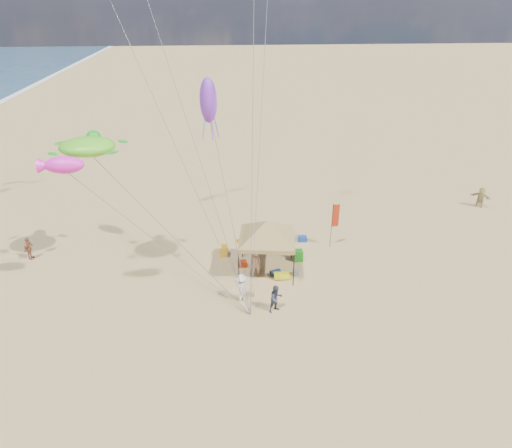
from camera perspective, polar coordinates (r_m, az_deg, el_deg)
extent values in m
plane|color=tan|center=(23.69, 0.62, -11.98)|extent=(280.00, 280.00, 0.00)
cylinder|color=black|center=(28.37, -1.74, -2.33)|extent=(0.06, 0.06, 2.06)
cylinder|color=black|center=(28.35, 4.50, -2.43)|extent=(0.06, 0.06, 2.06)
cylinder|color=black|center=(25.73, -2.17, -5.68)|extent=(0.06, 0.06, 2.06)
cylinder|color=black|center=(25.71, 4.73, -5.79)|extent=(0.06, 0.06, 2.06)
cube|color=olive|center=(26.42, 1.36, -1.84)|extent=(3.53, 3.53, 0.25)
pyramid|color=olive|center=(25.88, 1.38, 0.40)|extent=(6.19, 6.19, 1.03)
cylinder|color=black|center=(29.67, 9.44, -0.21)|extent=(0.04, 0.04, 3.08)
cube|color=#AE250D|center=(29.44, 9.95, 1.06)|extent=(0.45, 0.07, 1.54)
cube|color=#A32B0D|center=(27.81, -1.73, -5.00)|extent=(0.54, 0.38, 0.38)
cube|color=#133F9D|center=(30.70, 5.82, -1.84)|extent=(0.54, 0.38, 0.38)
cylinder|color=#0E203E|center=(27.03, 2.44, -6.07)|extent=(0.69, 0.54, 0.36)
cylinder|color=orange|center=(30.50, -1.91, -1.93)|extent=(0.54, 0.69, 0.36)
cube|color=#1C7F17|center=(28.45, 5.34, -3.93)|extent=(0.50, 0.50, 0.70)
cube|color=yellow|center=(28.88, -4.09, -3.38)|extent=(0.50, 0.50, 0.70)
cube|color=gray|center=(27.17, 5.04, -6.06)|extent=(0.34, 0.30, 0.28)
cube|color=yellow|center=(26.72, 3.27, -6.47)|extent=(0.90, 0.50, 0.24)
imported|color=tan|center=(26.60, -0.05, -4.93)|extent=(0.63, 0.42, 1.69)
imported|color=#393D4E|center=(23.88, 2.54, -9.31)|extent=(0.94, 0.87, 1.56)
imported|color=silver|center=(24.62, -1.82, -7.98)|extent=(1.12, 0.77, 1.60)
imported|color=#98583A|center=(31.62, -26.57, -2.75)|extent=(0.49, 0.92, 1.49)
imported|color=tan|center=(39.38, 26.30, 3.05)|extent=(1.44, 1.35, 1.62)
ellipsoid|color=#5BCD22|center=(25.74, -20.38, 9.08)|extent=(3.39, 2.96, 0.97)
ellipsoid|color=#FF23CC|center=(23.16, -22.88, 6.84)|extent=(1.86, 0.97, 0.82)
ellipsoid|color=purple|center=(24.80, -5.99, 15.13)|extent=(1.18, 1.18, 2.37)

